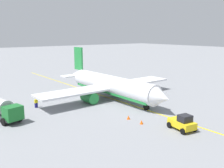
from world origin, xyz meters
TOP-DOWN VIEW (x-y plane):
  - ground_plane at (0.00, 0.00)m, footprint 400.00×400.00m
  - airplane at (-0.49, -0.01)m, footprint 29.33×30.05m
  - fuel_tanker at (-1.36, -20.52)m, footprint 10.52×4.65m
  - pushback_tug at (18.60, -2.28)m, footprint 3.87×2.81m
  - refueling_worker at (-3.32, -14.13)m, footprint 0.46×0.58m
  - safety_cone_nose at (13.69, -5.10)m, footprint 0.52×0.52m
  - safety_cone_wingtip at (11.03, -5.26)m, footprint 0.52×0.52m
  - taxi_line_marking at (0.00, 0.00)m, footprint 85.38×2.23m

SIDE VIEW (x-z plane):
  - ground_plane at x=0.00m, z-range 0.00..0.00m
  - taxi_line_marking at x=0.00m, z-range 0.00..0.01m
  - safety_cone_wingtip at x=11.03m, z-range 0.00..0.58m
  - safety_cone_nose at x=13.69m, z-range 0.00..0.58m
  - refueling_worker at x=-3.32m, z-range -0.03..1.68m
  - pushback_tug at x=18.60m, z-range -0.09..2.11m
  - fuel_tanker at x=-1.36m, z-range 0.15..3.30m
  - airplane at x=-0.49m, z-range -2.18..7.44m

